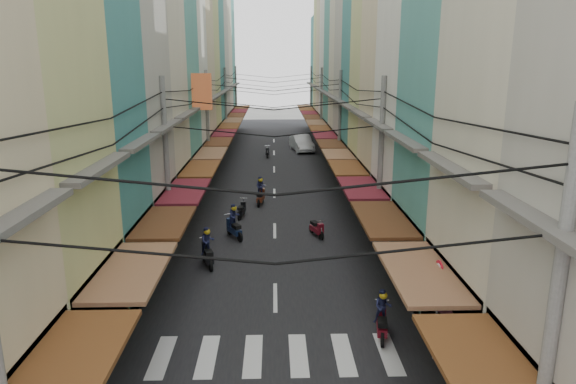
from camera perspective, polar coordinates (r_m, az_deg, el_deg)
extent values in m
plane|color=slate|center=(21.92, -1.45, -9.37)|extent=(160.00, 160.00, 0.00)
cube|color=black|center=(41.03, -1.55, 1.94)|extent=(10.00, 80.00, 0.02)
cube|color=slate|center=(41.53, -10.56, 1.88)|extent=(3.00, 80.00, 0.06)
cube|color=slate|center=(41.54, 7.46, 2.01)|extent=(3.00, 80.00, 0.06)
cube|color=silver|center=(16.95, -13.86, -17.35)|extent=(0.55, 2.40, 0.01)
cube|color=silver|center=(16.72, -8.94, -17.56)|extent=(0.55, 2.40, 0.01)
cube|color=silver|center=(16.61, -3.91, -17.65)|extent=(0.55, 2.40, 0.01)
cube|color=silver|center=(16.61, 1.16, -17.62)|extent=(0.55, 2.40, 0.01)
cube|color=silver|center=(16.73, 6.19, -17.45)|extent=(0.55, 2.40, 0.01)
cube|color=silver|center=(16.96, 11.10, -17.17)|extent=(0.55, 2.40, 0.01)
cube|color=brown|center=(11.54, -23.16, -17.18)|extent=(1.80, 4.34, 0.12)
cube|color=#595651|center=(10.63, -28.00, -2.74)|extent=(0.50, 4.24, 0.15)
cube|color=black|center=(16.55, -21.69, -12.60)|extent=(1.20, 4.52, 3.20)
cube|color=brown|center=(15.53, -16.91, -8.31)|extent=(1.80, 4.33, 0.12)
cube|color=#595651|center=(14.86, -20.16, 2.54)|extent=(0.50, 4.23, 0.15)
cube|color=teal|center=(19.99, -26.13, 15.26)|extent=(6.00, 4.30, 19.25)
cube|color=black|center=(20.45, -17.47, -7.01)|extent=(1.20, 4.13, 3.20)
cube|color=#552F18|center=(19.64, -13.55, -3.30)|extent=(1.80, 3.96, 0.12)
cube|color=#595651|center=(19.12, -15.99, 5.32)|extent=(0.50, 3.87, 0.15)
cube|color=#A6A397|center=(24.43, -21.70, 17.25)|extent=(6.00, 5.14, 20.93)
cube|color=black|center=(24.77, -14.58, -3.07)|extent=(1.20, 4.94, 3.20)
cube|color=maroon|center=(24.10, -11.31, 0.09)|extent=(1.80, 4.73, 0.12)
cube|color=#595651|center=(23.68, -13.23, 7.14)|extent=(0.50, 4.63, 0.15)
cube|color=beige|center=(29.19, -17.99, 13.47)|extent=(6.00, 4.95, 17.43)
cube|color=black|center=(29.52, -12.46, -0.15)|extent=(1.20, 4.75, 3.20)
cube|color=brown|center=(28.96, -9.69, 2.55)|extent=(1.80, 4.56, 0.12)
cube|color=#595651|center=(28.61, -11.24, 8.42)|extent=(0.50, 4.46, 0.15)
cube|color=teal|center=(34.01, -15.58, 12.73)|extent=(6.00, 4.99, 16.32)
cube|color=black|center=(34.29, -10.95, 1.93)|extent=(1.20, 4.80, 3.20)
cube|color=brown|center=(33.80, -8.54, 4.28)|extent=(1.80, 4.60, 0.12)
cube|color=#595651|center=(33.50, -9.85, 9.31)|extent=(0.50, 4.50, 0.15)
cube|color=silver|center=(38.79, -14.17, 17.80)|extent=(6.00, 4.65, 22.87)
cube|color=black|center=(38.95, -9.84, 3.45)|extent=(1.20, 4.46, 3.20)
cube|color=#552F18|center=(38.53, -7.71, 5.53)|extent=(1.80, 4.27, 0.12)
cube|color=#595651|center=(38.27, -8.84, 9.95)|extent=(0.50, 4.18, 0.15)
cube|color=beige|center=(43.40, -12.70, 15.96)|extent=(6.00, 4.89, 20.58)
cube|color=black|center=(43.60, -8.97, 4.64)|extent=(1.20, 4.70, 3.20)
cube|color=maroon|center=(43.23, -7.06, 6.50)|extent=(1.80, 4.50, 0.12)
cube|color=#595651|center=(42.99, -8.06, 10.45)|extent=(0.50, 4.40, 0.15)
cube|color=#C2C37A|center=(48.01, -11.55, 14.54)|extent=(6.00, 4.52, 18.44)
cube|color=black|center=(48.22, -8.28, 5.58)|extent=(1.20, 4.34, 3.20)
cube|color=brown|center=(47.87, -6.54, 7.27)|extent=(1.80, 4.16, 0.12)
cube|color=#595651|center=(47.66, -7.44, 10.84)|extent=(0.50, 4.07, 0.15)
cube|color=teal|center=(52.83, -10.70, 15.73)|extent=(6.00, 5.20, 20.63)
cube|color=black|center=(52.99, -7.69, 6.39)|extent=(1.20, 4.99, 3.20)
cube|color=brown|center=(52.68, -6.10, 7.92)|extent=(1.80, 4.78, 0.12)
cube|color=#595651|center=(52.49, -6.91, 11.16)|extent=(0.50, 4.68, 0.15)
cube|color=#A6A397|center=(57.90, -9.98, 17.14)|extent=(6.00, 4.94, 23.70)
cube|color=black|center=(57.99, -7.17, 7.08)|extent=(1.20, 4.74, 3.20)
cube|color=#552F18|center=(57.71, -5.72, 8.49)|extent=(1.80, 4.55, 0.12)
cube|color=#595651|center=(57.53, -6.45, 11.45)|extent=(0.50, 4.45, 0.15)
cube|color=beige|center=(62.75, -9.27, 15.75)|extent=(6.00, 4.96, 21.12)
cube|color=black|center=(62.88, -6.75, 7.65)|extent=(1.20, 4.76, 3.20)
cube|color=maroon|center=(62.62, -5.40, 8.95)|extent=(1.80, 4.56, 0.12)
cube|color=#595651|center=(62.46, -6.08, 11.68)|extent=(0.50, 4.46, 0.15)
cube|color=teal|center=(67.70, -8.68, 15.14)|extent=(6.00, 5.04, 19.90)
cube|color=black|center=(67.83, -6.38, 8.15)|extent=(1.20, 4.84, 3.20)
cube|color=brown|center=(67.59, -5.13, 9.35)|extent=(1.80, 4.64, 0.12)
cube|color=#595651|center=(67.44, -5.75, 11.88)|extent=(0.50, 4.54, 0.15)
cube|color=#502512|center=(32.42, -9.55, 10.94)|extent=(1.20, 0.40, 2.20)
cube|color=brown|center=(11.22, 21.26, -17.95)|extent=(1.80, 4.35, 0.12)
cube|color=#595651|center=(10.29, 26.11, -3.05)|extent=(0.50, 4.25, 0.15)
cube|color=black|center=(16.32, 19.20, -12.75)|extent=(1.20, 4.78, 3.20)
cube|color=brown|center=(15.28, 14.31, -8.49)|extent=(1.80, 4.58, 0.12)
cube|color=#595651|center=(14.61, 17.49, 2.56)|extent=(0.50, 4.48, 0.15)
cube|color=teal|center=(20.22, 22.08, 9.70)|extent=(6.00, 5.03, 15.08)
cube|color=black|center=(20.66, 14.38, -6.57)|extent=(1.20, 4.83, 3.20)
cube|color=#552F18|center=(19.85, 10.45, -2.94)|extent=(1.80, 4.63, 0.12)
cube|color=#595651|center=(19.33, 12.75, 5.62)|extent=(0.50, 4.53, 0.15)
cube|color=silver|center=(24.85, 18.17, 18.32)|extent=(6.00, 4.79, 21.66)
cube|color=black|center=(25.16, 11.38, -2.62)|extent=(1.20, 4.60, 3.20)
cube|color=maroon|center=(24.50, 8.12, 0.46)|extent=(1.80, 4.41, 0.12)
cube|color=#595651|center=(24.08, 9.90, 7.42)|extent=(0.50, 4.31, 0.15)
cube|color=beige|center=(29.26, 14.96, 16.93)|extent=(6.00, 4.52, 20.74)
cube|color=black|center=(29.54, 9.40, 0.01)|extent=(1.20, 4.34, 3.20)
cube|color=brown|center=(28.98, 6.60, 2.67)|extent=(1.80, 4.16, 0.12)
cube|color=#595651|center=(28.63, 8.07, 8.56)|extent=(0.50, 4.07, 0.15)
cube|color=#C2C37A|center=(33.44, 12.50, 11.01)|extent=(6.00, 4.12, 14.13)
cube|color=black|center=(33.68, 8.04, 1.83)|extent=(1.20, 3.96, 3.20)
cube|color=brown|center=(33.19, 5.56, 4.18)|extent=(1.80, 3.79, 0.12)
cube|color=#595651|center=(32.89, 6.82, 9.33)|extent=(0.50, 3.71, 0.15)
cube|color=teal|center=(37.55, 11.06, 14.12)|extent=(6.00, 4.40, 17.68)
cube|color=black|center=(37.80, 6.98, 3.23)|extent=(1.20, 4.23, 3.20)
cube|color=#552F18|center=(37.37, 4.76, 5.34)|extent=(1.80, 4.05, 0.12)
cube|color=#595651|center=(37.10, 5.87, 9.91)|extent=(0.50, 3.96, 0.15)
cube|color=#A6A397|center=(42.05, 9.85, 17.52)|extent=(6.00, 4.64, 22.59)
cube|color=black|center=(42.20, 6.08, 4.42)|extent=(1.20, 4.45, 3.20)
cube|color=maroon|center=(41.81, 4.08, 6.31)|extent=(1.80, 4.26, 0.12)
cube|color=#595651|center=(41.57, 5.06, 10.40)|extent=(0.50, 4.17, 0.15)
cube|color=beige|center=(46.26, 8.73, 16.42)|extent=(6.00, 4.00, 21.25)
cube|color=black|center=(46.43, 5.38, 5.34)|extent=(1.20, 3.84, 3.20)
cube|color=brown|center=(46.07, 3.56, 7.06)|extent=(1.80, 3.68, 0.12)
cube|color=#595651|center=(45.85, 4.44, 10.78)|extent=(0.50, 3.60, 0.15)
cube|color=teal|center=(50.72, 7.83, 16.87)|extent=(6.00, 5.01, 22.33)
cube|color=black|center=(50.85, 4.78, 6.13)|extent=(1.20, 4.81, 3.20)
cube|color=brown|center=(50.53, 3.11, 7.71)|extent=(1.80, 4.61, 0.12)
cube|color=#595651|center=(50.33, 3.90, 11.10)|extent=(0.50, 4.51, 0.15)
cube|color=silver|center=(55.62, 6.93, 15.31)|extent=(6.00, 5.00, 19.71)
cube|color=black|center=(55.78, 4.22, 6.87)|extent=(1.20, 4.80, 3.20)
cube|color=#552F18|center=(55.49, 2.69, 8.31)|extent=(1.80, 4.60, 0.12)
cube|color=#595651|center=(55.31, 3.41, 11.40)|extent=(0.50, 4.50, 0.15)
cube|color=beige|center=(60.22, 6.23, 13.89)|extent=(6.00, 4.32, 16.86)
cube|color=black|center=(60.38, 3.77, 7.45)|extent=(1.20, 4.15, 3.20)
cube|color=maroon|center=(60.11, 2.36, 8.78)|extent=(1.80, 3.97, 0.12)
cube|color=#595651|center=(59.94, 3.02, 11.63)|extent=(0.50, 3.89, 0.15)
cube|color=#C2C37A|center=(64.52, 5.73, 15.31)|extent=(6.00, 4.33, 19.96)
cube|color=black|center=(64.66, 3.42, 7.91)|extent=(1.20, 4.16, 3.20)
cube|color=brown|center=(64.41, 2.09, 9.15)|extent=(1.80, 3.99, 0.12)
cube|color=#595651|center=(64.25, 2.71, 11.81)|extent=(0.50, 3.90, 0.15)
cube|color=teal|center=(69.10, 5.19, 12.92)|extent=(6.00, 4.88, 14.34)
cube|color=black|center=(69.22, 3.09, 8.34)|extent=(1.20, 4.68, 3.20)
cube|color=brown|center=(68.99, 1.85, 9.50)|extent=(1.80, 4.49, 0.12)
cube|color=#595651|center=(68.84, 2.42, 11.98)|extent=(0.50, 4.39, 0.15)
cylinder|color=gray|center=(10.56, 27.21, -13.88)|extent=(0.26, 0.26, 8.20)
cylinder|color=gray|center=(24.05, -13.30, 2.65)|extent=(0.26, 0.26, 8.20)
cylinder|color=gray|center=(24.06, 10.23, 2.81)|extent=(0.26, 0.26, 8.20)
cylinder|color=gray|center=(38.67, -8.92, 7.17)|extent=(0.26, 0.26, 8.20)
cylinder|color=gray|center=(38.68, 5.75, 7.27)|extent=(0.26, 0.26, 8.20)
cylinder|color=gray|center=(53.51, -6.93, 9.18)|extent=(0.26, 0.26, 8.20)
cylinder|color=gray|center=(53.51, 3.72, 9.25)|extent=(0.26, 0.26, 8.20)
cylinder|color=gray|center=(68.41, -5.79, 10.32)|extent=(0.26, 0.26, 8.20)
cylinder|color=gray|center=(68.41, 2.56, 10.37)|extent=(0.26, 0.26, 8.20)
imported|color=white|center=(52.08, 1.53, 4.59)|extent=(5.93, 3.07, 2.00)
imported|color=black|center=(25.38, 11.90, -6.30)|extent=(1.80, 1.11, 1.16)
cylinder|color=black|center=(27.07, -5.86, -4.16)|extent=(0.10, 0.52, 0.52)
cylinder|color=black|center=(25.85, -6.07, -5.07)|extent=(0.10, 0.52, 0.52)
cube|color=#14244C|center=(26.41, -5.97, -4.28)|extent=(0.34, 1.15, 0.28)
cube|color=black|center=(26.08, -6.03, -3.83)|extent=(0.32, 0.55, 0.18)
cube|color=#14244C|center=(26.86, -5.90, -3.44)|extent=(0.30, 0.28, 0.55)
imported|color=#1E2247|center=(26.37, -5.98, -4.01)|extent=(0.52, 0.37, 1.32)
sphere|color=gold|center=(26.08, -6.03, -1.93)|extent=(0.28, 0.28, 0.28)
cylinder|color=black|center=(18.21, 9.96, -13.99)|extent=(0.09, 0.48, 0.48)
cylinder|color=black|center=(17.18, 10.78, -15.88)|extent=(0.09, 0.48, 0.48)
cube|color=maroon|center=(17.62, 10.38, -14.48)|extent=(0.32, 1.07, 0.26)
cube|color=black|center=(17.29, 10.58, -14.04)|extent=(0.30, 0.51, 0.17)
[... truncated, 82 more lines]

